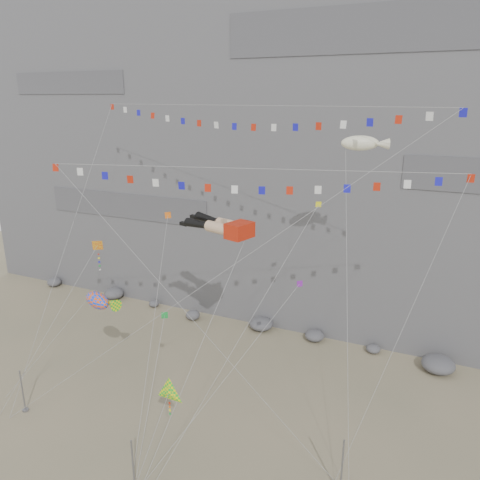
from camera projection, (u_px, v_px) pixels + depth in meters
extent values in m
plane|color=gray|center=(181.00, 423.00, 36.47)|extent=(120.00, 120.00, 0.00)
cube|color=slate|center=(309.00, 92.00, 57.12)|extent=(80.00, 28.00, 50.00)
cylinder|color=gray|center=(23.00, 391.00, 37.37)|extent=(0.12, 0.12, 3.69)
cylinder|color=gray|center=(133.00, 467.00, 29.52)|extent=(0.12, 0.12, 3.97)
cylinder|color=gray|center=(342.00, 469.00, 29.10)|extent=(0.12, 0.12, 4.33)
cube|color=red|center=(239.00, 230.00, 35.82)|extent=(2.00, 2.38, 1.20)
cylinder|color=#D8AE87|center=(217.00, 228.00, 36.48)|extent=(2.21, 1.44, 0.89)
sphere|color=black|center=(208.00, 226.00, 37.12)|extent=(0.81, 0.81, 0.81)
cone|color=black|center=(198.00, 224.00, 37.89)|extent=(2.54, 1.41, 0.83)
cube|color=black|center=(184.00, 224.00, 38.99)|extent=(0.85, 0.56, 0.30)
cylinder|color=#D8AE87|center=(228.00, 225.00, 37.35)|extent=(2.21, 1.44, 0.89)
sphere|color=black|center=(219.00, 223.00, 37.99)|extent=(0.81, 0.81, 0.81)
cone|color=black|center=(208.00, 219.00, 38.71)|extent=(2.56, 1.41, 0.89)
cube|color=black|center=(194.00, 217.00, 39.75)|extent=(0.85, 0.56, 0.30)
cylinder|color=gray|center=(192.00, 355.00, 32.26)|extent=(0.03, 0.03, 19.89)
cylinder|color=gray|center=(127.00, 261.00, 37.11)|extent=(0.03, 0.03, 31.02)
cube|color=gray|center=(9.00, 418.00, 36.99)|extent=(0.16, 0.16, 0.10)
cylinder|color=gray|center=(291.00, 323.00, 31.25)|extent=(0.03, 0.03, 21.60)
cylinder|color=gray|center=(50.00, 327.00, 38.75)|extent=(0.03, 0.03, 15.46)
cube|color=gray|center=(0.00, 415.00, 37.38)|extent=(0.16, 0.16, 0.10)
cylinder|color=gray|center=(51.00, 350.00, 38.78)|extent=(0.03, 0.03, 11.86)
cube|color=gray|center=(6.00, 397.00, 39.53)|extent=(0.16, 0.16, 0.10)
cylinder|color=gray|center=(148.00, 451.00, 29.21)|extent=(0.03, 0.03, 7.40)
cylinder|color=gray|center=(355.00, 307.00, 31.93)|extent=(0.03, 0.03, 23.98)
cylinder|color=gray|center=(153.00, 329.00, 35.55)|extent=(0.03, 0.03, 19.46)
cube|color=gray|center=(133.00, 472.00, 31.67)|extent=(0.16, 0.16, 0.10)
cylinder|color=gray|center=(227.00, 376.00, 33.32)|extent=(0.03, 0.03, 17.69)
cylinder|color=gray|center=(151.00, 392.00, 32.97)|extent=(0.03, 0.03, 10.97)
cube|color=gray|center=(136.00, 478.00, 31.14)|extent=(0.16, 0.16, 0.10)
cylinder|color=gray|center=(241.00, 336.00, 32.95)|extent=(0.03, 0.03, 23.37)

